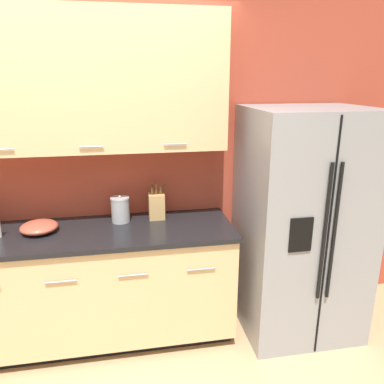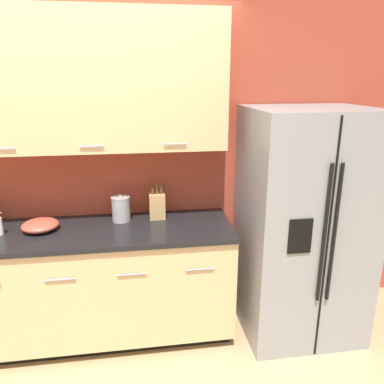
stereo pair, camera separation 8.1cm
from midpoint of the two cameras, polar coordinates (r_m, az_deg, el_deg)
wall_back at (r=2.94m, az=-15.59°, el=7.17°), size 10.00×0.39×2.60m
counter_unit at (r=3.01m, az=-12.71°, el=-13.40°), size 1.97×0.64×0.91m
refrigerator at (r=3.02m, az=17.18°, el=-4.80°), size 0.88×0.81×1.77m
knife_block at (r=2.92m, az=-4.54°, el=-1.98°), size 0.13×0.12×0.29m
steel_canister at (r=2.90m, az=-9.98°, el=-2.54°), size 0.14×0.14×0.21m
mixing_bowl at (r=2.90m, az=-21.38°, el=-4.73°), size 0.26×0.26×0.08m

